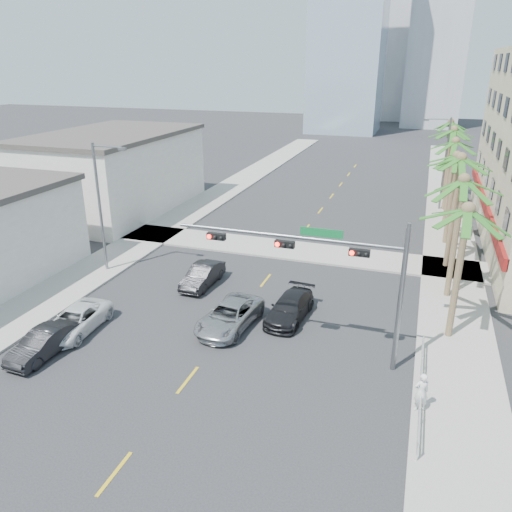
{
  "coord_description": "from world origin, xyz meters",
  "views": [
    {
      "loc": [
        9.32,
        -13.53,
        13.9
      ],
      "look_at": [
        0.78,
        11.64,
        3.5
      ],
      "focal_mm": 35.0,
      "sensor_mm": 36.0,
      "label": 1
    }
  ],
  "objects_px": {
    "car_parked_mid": "(43,343)",
    "car_lane_right": "(290,308)",
    "pedestrian": "(421,392)",
    "car_parked_far": "(76,320)",
    "car_lane_left": "(203,275)",
    "car_lane_center": "(230,316)",
    "traffic_signal_mast": "(332,265)"
  },
  "relations": [
    {
      "from": "car_parked_far",
      "to": "car_lane_right",
      "type": "distance_m",
      "value": 11.93
    },
    {
      "from": "car_parked_far",
      "to": "car_lane_center",
      "type": "xyz_separation_m",
      "value": [
        7.84,
        3.14,
        0.04
      ]
    },
    {
      "from": "car_parked_mid",
      "to": "car_lane_center",
      "type": "bearing_deg",
      "value": 38.72
    },
    {
      "from": "car_parked_far",
      "to": "car_lane_left",
      "type": "xyz_separation_m",
      "value": [
        4.07,
        7.8,
        0.04
      ]
    },
    {
      "from": "traffic_signal_mast",
      "to": "car_lane_center",
      "type": "bearing_deg",
      "value": 166.97
    },
    {
      "from": "car_lane_center",
      "to": "traffic_signal_mast",
      "type": "bearing_deg",
      "value": -7.22
    },
    {
      "from": "car_parked_far",
      "to": "car_lane_left",
      "type": "height_order",
      "value": "car_lane_left"
    },
    {
      "from": "car_parked_mid",
      "to": "car_lane_right",
      "type": "bearing_deg",
      "value": 38.64
    },
    {
      "from": "car_parked_far",
      "to": "car_lane_center",
      "type": "distance_m",
      "value": 8.45
    },
    {
      "from": "car_parked_mid",
      "to": "car_lane_center",
      "type": "xyz_separation_m",
      "value": [
        7.84,
        5.67,
        0.03
      ]
    },
    {
      "from": "car_lane_center",
      "to": "car_lane_right",
      "type": "distance_m",
      "value": 3.55
    },
    {
      "from": "car_parked_mid",
      "to": "car_lane_right",
      "type": "relative_size",
      "value": 0.88
    },
    {
      "from": "car_parked_mid",
      "to": "car_parked_far",
      "type": "distance_m",
      "value": 2.53
    },
    {
      "from": "car_parked_mid",
      "to": "car_lane_center",
      "type": "relative_size",
      "value": 0.8
    },
    {
      "from": "car_parked_mid",
      "to": "car_lane_right",
      "type": "height_order",
      "value": "car_lane_right"
    },
    {
      "from": "car_lane_left",
      "to": "pedestrian",
      "type": "distance_m",
      "value": 16.61
    },
    {
      "from": "traffic_signal_mast",
      "to": "pedestrian",
      "type": "xyz_separation_m",
      "value": [
        4.52,
        -2.9,
        -4.02
      ]
    },
    {
      "from": "car_lane_left",
      "to": "car_lane_right",
      "type": "xyz_separation_m",
      "value": [
        6.66,
        -2.6,
        -0.02
      ]
    },
    {
      "from": "pedestrian",
      "to": "car_parked_far",
      "type": "bearing_deg",
      "value": -28.57
    },
    {
      "from": "car_parked_far",
      "to": "pedestrian",
      "type": "height_order",
      "value": "pedestrian"
    },
    {
      "from": "car_parked_far",
      "to": "car_lane_left",
      "type": "relative_size",
      "value": 1.12
    },
    {
      "from": "car_lane_center",
      "to": "car_parked_mid",
      "type": "bearing_deg",
      "value": -138.34
    },
    {
      "from": "car_lane_left",
      "to": "car_lane_right",
      "type": "distance_m",
      "value": 7.15
    },
    {
      "from": "car_lane_center",
      "to": "pedestrian",
      "type": "relative_size",
      "value": 2.86
    },
    {
      "from": "car_lane_right",
      "to": "pedestrian",
      "type": "xyz_separation_m",
      "value": [
        7.37,
        -6.29,
        0.36
      ]
    },
    {
      "from": "car_lane_left",
      "to": "car_parked_mid",
      "type": "bearing_deg",
      "value": -109.71
    },
    {
      "from": "car_lane_center",
      "to": "car_lane_right",
      "type": "height_order",
      "value": "car_lane_center"
    },
    {
      "from": "car_parked_far",
      "to": "traffic_signal_mast",
      "type": "bearing_deg",
      "value": 4.81
    },
    {
      "from": "car_lane_left",
      "to": "car_lane_right",
      "type": "bearing_deg",
      "value": -19.51
    },
    {
      "from": "pedestrian",
      "to": "car_lane_right",
      "type": "bearing_deg",
      "value": -65.64
    },
    {
      "from": "traffic_signal_mast",
      "to": "car_parked_far",
      "type": "bearing_deg",
      "value": -172.41
    },
    {
      "from": "traffic_signal_mast",
      "to": "pedestrian",
      "type": "relative_size",
      "value": 6.26
    }
  ]
}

